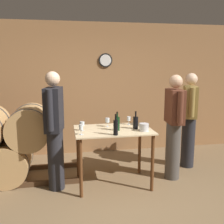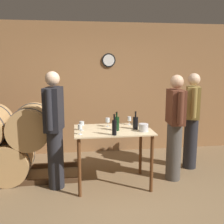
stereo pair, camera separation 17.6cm
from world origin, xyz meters
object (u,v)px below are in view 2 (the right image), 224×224
(wine_glass_near_left, at_px, (80,127))
(person_visitor_bearded, at_px, (192,119))
(wine_bottle_left, at_px, (117,123))
(wine_glass_near_right, at_px, (108,120))
(wine_bottle_far_left, at_px, (114,127))
(wine_glass_far_side, at_px, (129,119))
(person_host, at_px, (54,128))
(wine_glass_near_center, at_px, (82,124))
(wine_bottle_center, at_px, (135,123))
(ice_bucket, at_px, (144,128))
(person_visitor_with_scarf, at_px, (175,126))

(wine_glass_near_left, height_order, person_visitor_bearded, person_visitor_bearded)
(wine_bottle_left, bearing_deg, wine_glass_near_right, 112.18)
(wine_bottle_far_left, distance_m, wine_glass_far_side, 0.69)
(wine_bottle_left, relative_size, person_host, 0.16)
(wine_glass_near_center, distance_m, wine_glass_far_side, 0.82)
(wine_bottle_center, xyz_separation_m, wine_glass_near_center, (-0.81, 0.03, 0.00))
(ice_bucket, bearing_deg, person_host, 171.66)
(wine_bottle_left, bearing_deg, person_visitor_with_scarf, 7.15)
(wine_bottle_far_left, height_order, person_visitor_with_scarf, person_visitor_with_scarf)
(wine_bottle_far_left, distance_m, wine_glass_near_right, 0.51)
(wine_glass_far_side, bearing_deg, wine_glass_near_right, -166.45)
(wine_bottle_left, distance_m, wine_glass_near_right, 0.28)
(ice_bucket, relative_size, person_visitor_bearded, 0.08)
(wine_glass_near_left, relative_size, person_visitor_with_scarf, 0.08)
(person_host, bearing_deg, person_visitor_bearded, 11.08)
(wine_glass_near_right, relative_size, person_visitor_with_scarf, 0.08)
(wine_bottle_center, height_order, person_visitor_with_scarf, person_visitor_with_scarf)
(wine_glass_far_side, distance_m, person_host, 1.21)
(wine_glass_near_right, bearing_deg, person_visitor_bearded, 10.69)
(wine_bottle_center, xyz_separation_m, wine_glass_near_right, (-0.40, 0.21, 0.00))
(wine_glass_near_right, relative_size, person_host, 0.08)
(wine_glass_far_side, relative_size, person_visitor_bearded, 0.08)
(ice_bucket, relative_size, person_host, 0.08)
(wine_bottle_far_left, height_order, wine_glass_near_center, wine_bottle_far_left)
(wine_bottle_left, distance_m, wine_glass_near_center, 0.52)
(person_visitor_with_scarf, bearing_deg, person_host, -179.00)
(person_visitor_bearded, bearing_deg, wine_bottle_center, -156.37)
(wine_glass_far_side, bearing_deg, person_host, -167.65)
(wine_glass_near_left, xyz_separation_m, person_host, (-0.37, 0.23, -0.05))
(person_visitor_bearded, bearing_deg, wine_glass_near_center, -166.59)
(wine_glass_near_center, bearing_deg, person_visitor_with_scarf, 1.44)
(wine_glass_near_right, height_order, person_visitor_with_scarf, person_visitor_with_scarf)
(wine_bottle_left, distance_m, wine_glass_near_left, 0.56)
(wine_glass_near_center, distance_m, person_visitor_with_scarf, 1.48)
(wine_glass_near_center, bearing_deg, wine_glass_far_side, 18.66)
(ice_bucket, bearing_deg, wine_glass_near_left, -177.92)
(wine_glass_near_center, bearing_deg, wine_bottle_far_left, -36.81)
(wine_bottle_left, relative_size, wine_glass_far_side, 2.13)
(wine_glass_near_left, bearing_deg, wine_bottle_far_left, -13.10)
(ice_bucket, bearing_deg, person_visitor_bearded, 31.81)
(person_visitor_with_scarf, bearing_deg, wine_bottle_far_left, -160.36)
(wine_bottle_center, relative_size, wine_glass_near_center, 1.99)
(wine_bottle_left, distance_m, person_host, 0.93)
(wine_bottle_far_left, xyz_separation_m, wine_glass_near_center, (-0.44, 0.33, -0.02))
(wine_bottle_far_left, distance_m, wine_glass_near_left, 0.49)
(wine_bottle_left, height_order, ice_bucket, wine_bottle_left)
(person_visitor_with_scarf, bearing_deg, wine_bottle_left, -172.85)
(wine_bottle_left, relative_size, ice_bucket, 2.06)
(wine_glass_near_left, bearing_deg, person_visitor_bearded, 19.08)
(wine_bottle_center, bearing_deg, wine_glass_near_center, 177.66)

